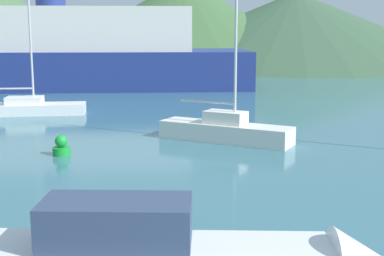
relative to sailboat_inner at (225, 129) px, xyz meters
The scene contains 6 objects.
sailboat_inner is the anchor object (origin of this frame).
sailboat_middle 13.54m from the sailboat_inner, 141.49° to the left, with size 6.92×2.15×10.16m.
ferry_distant 26.82m from the sailboat_inner, 116.20° to the left, with size 33.34×9.94×8.28m.
buoy_marker 7.06m from the sailboat_inner, 161.69° to the right, with size 0.68×0.68×0.79m.
hill_central 57.38m from the sailboat_inner, 88.89° to the left, with size 43.81×43.81×12.32m.
hill_east 58.86m from the sailboat_inner, 72.72° to the left, with size 50.98×50.98×10.44m.
Camera 1 is at (-1.96, -5.49, 4.74)m, focal length 50.00 mm.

